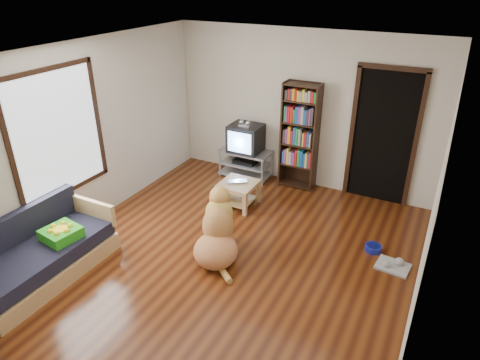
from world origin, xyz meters
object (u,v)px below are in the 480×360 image
at_px(grey_rag, 393,266).
at_px(crt_tv, 246,138).
at_px(sofa, 41,257).
at_px(laptop, 237,183).
at_px(tv_stand, 246,163).
at_px(bookshelf, 300,131).
at_px(green_cushion, 61,234).
at_px(dog, 217,233).
at_px(coffee_table, 238,190).
at_px(dog_bowl, 373,248).

xyz_separation_m(grey_rag, crt_tv, (-2.85, 1.53, 0.73)).
bearing_deg(sofa, laptop, 62.63).
relative_size(tv_stand, bookshelf, 0.50).
bearing_deg(laptop, tv_stand, 76.08).
relative_size(laptop, tv_stand, 0.35).
height_order(grey_rag, sofa, sofa).
height_order(green_cushion, crt_tv, crt_tv).
xyz_separation_m(bookshelf, dog, (-0.21, -2.39, -0.67)).
xyz_separation_m(grey_rag, bookshelf, (-1.90, 1.60, 0.99)).
xyz_separation_m(laptop, coffee_table, (-0.00, 0.03, -0.13)).
relative_size(tv_stand, coffee_table, 1.64).
xyz_separation_m(crt_tv, coffee_table, (0.37, -1.02, -0.46)).
xyz_separation_m(crt_tv, dog, (0.74, -2.32, -0.41)).
xyz_separation_m(coffee_table, dog, (0.37, -1.29, 0.05)).
xyz_separation_m(green_cushion, coffee_table, (1.22, 2.37, -0.21)).
height_order(tv_stand, coffee_table, tv_stand).
xyz_separation_m(sofa, coffee_table, (1.35, 2.63, 0.02)).
bearing_deg(tv_stand, laptop, -70.21).
relative_size(grey_rag, tv_stand, 0.44).
bearing_deg(tv_stand, green_cushion, -104.13).
relative_size(tv_stand, crt_tv, 1.55).
bearing_deg(laptop, coffee_table, 56.29).
distance_m(green_cushion, tv_stand, 3.49).
xyz_separation_m(laptop, dog, (0.37, -1.26, -0.08)).
distance_m(green_cushion, crt_tv, 3.51).
distance_m(green_cushion, laptop, 2.64).
bearing_deg(coffee_table, tv_stand, 110.33).
xyz_separation_m(laptop, dog_bowl, (2.18, -0.23, -0.37)).
relative_size(crt_tv, dog, 0.57).
relative_size(bookshelf, sofa, 1.00).
bearing_deg(green_cushion, sofa, -107.54).
bearing_deg(coffee_table, laptop, -90.00).
bearing_deg(bookshelf, dog_bowl, -40.25).
distance_m(tv_stand, coffee_table, 1.07).
bearing_deg(laptop, sofa, -151.08).
bearing_deg(grey_rag, crt_tv, 151.73).
relative_size(dog_bowl, grey_rag, 0.55).
height_order(dog_bowl, coffee_table, coffee_table).
distance_m(grey_rag, sofa, 4.38).
height_order(bookshelf, coffee_table, bookshelf).
relative_size(grey_rag, coffee_table, 0.73).
bearing_deg(laptop, bookshelf, 29.10).
relative_size(grey_rag, sofa, 0.22).
distance_m(dog_bowl, coffee_table, 2.21).
xyz_separation_m(dog_bowl, coffee_table, (-2.18, 0.26, 0.24)).
distance_m(grey_rag, tv_stand, 3.24).
bearing_deg(coffee_table, dog_bowl, -6.77).
xyz_separation_m(dog_bowl, bookshelf, (-1.60, 1.35, 0.96)).
relative_size(crt_tv, bookshelf, 0.32).
xyz_separation_m(crt_tv, bookshelf, (0.95, 0.07, 0.26)).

